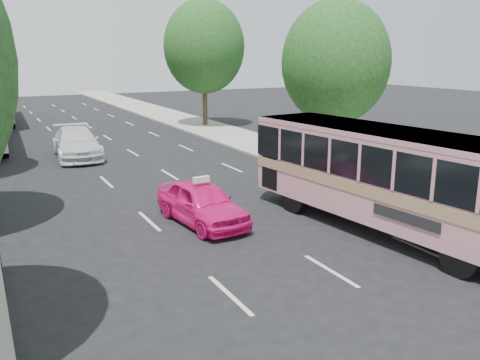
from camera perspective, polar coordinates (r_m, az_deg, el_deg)
ground at (r=14.45m, az=2.06°, el=-8.03°), size 120.00×120.00×0.00m
sidewalk_right at (r=35.48m, az=-2.02°, el=5.33°), size 4.00×90.00×0.12m
tree_right_near at (r=24.92m, az=10.93°, el=13.28°), size 5.10×5.10×7.95m
tree_right_far at (r=38.89m, az=-3.92°, el=15.04°), size 6.00×6.00×9.35m
pink_bus at (r=16.19m, az=16.14°, el=1.19°), size 3.60×10.20×3.18m
pink_taxi at (r=16.58m, az=-4.33°, el=-2.57°), size 2.05×4.24×1.39m
white_pickup at (r=28.42m, az=-17.87°, el=3.98°), size 2.59×5.59×1.58m
taxi_roof_sign at (r=16.38m, az=-4.38°, el=0.07°), size 0.57×0.23×0.18m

